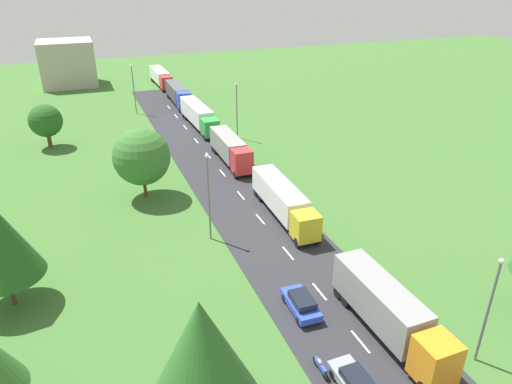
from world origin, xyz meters
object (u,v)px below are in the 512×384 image
Objects in this scene: truck_fifth at (178,93)px; lamppost_third at (237,108)px; motorcycle_courier at (320,366)px; lamppost_lead at (489,306)px; tree_pine at (142,157)px; tree_elm at (202,355)px; distant_building at (67,63)px; truck_lead at (389,311)px; truck_third at (230,148)px; truck_sixth at (161,77)px; truck_second at (283,200)px; car_second at (301,303)px; lamppost_second at (209,194)px; tree_ash at (46,121)px; lamppost_fourth at (134,87)px; truck_fourth at (198,115)px; car_lead at (357,384)px.

lamppost_third is (4.10, -23.82, 2.76)m from truck_fifth.
motorcycle_courier is at bearing -95.17° from truck_fifth.
tree_pine is at bearing 116.56° from lamppost_lead.
tree_elm reaches higher than distant_building.
truck_third is (0.02, 36.23, -0.08)m from truck_lead.
lamppost_lead is at bearing -87.33° from truck_sixth.
tree_elm is at bearing -101.48° from truck_fifth.
truck_third is at bearing -90.32° from truck_fifth.
truck_third is 0.89× the size of truck_fifth.
distant_building reaches higher than truck_second.
car_second is 0.47× the size of lamppost_second.
car_second is 0.48× the size of lamppost_third.
lamppost_second reaches higher than tree_pine.
tree_elm reaches higher than motorcycle_courier.
lamppost_lead is 0.94× the size of lamppost_third.
distant_building reaches higher than tree_ash.
truck_second is 1.50× the size of lamppost_fourth.
truck_fifth reaches higher than truck_second.
motorcycle_courier is 48.48m from lamppost_third.
lamppost_third is at bearing 77.42° from motorcycle_courier.
lamppost_fourth reaches higher than truck_lead.
truck_fourth is 57.48m from car_lead.
truck_sixth is 3.15× the size of car_lead.
truck_fourth is 1.82× the size of tree_pine.
motorcycle_courier is 0.23× the size of tree_pine.
distant_building is (-19.29, 58.51, 2.83)m from truck_third.
car_second is (-5.06, -14.76, -1.23)m from truck_second.
tree_pine reaches higher than car_second.
truck_fourth reaches higher than truck_fifth.
lamppost_lead is at bearing -1.80° from tree_elm.
tree_ash is at bearing -124.22° from truck_sixth.
car_lead is 2.69m from motorcycle_courier.
lamppost_third reaches higher than truck_sixth.
distant_building is (-6.56, 64.96, -0.07)m from tree_pine.
lamppost_fourth is 1.37× the size of tree_ash.
truck_second is 3.05× the size of car_lead.
motorcycle_courier is at bearing -94.10° from truck_sixth.
truck_fifth is at bearing -89.64° from truck_sixth.
car_second is at bearing -102.34° from lamppost_third.
tree_elm is (-6.44, -21.49, 1.74)m from lamppost_second.
truck_fourth is 3.54× the size of car_second.
car_lead is at bearing -97.02° from truck_third.
lamppost_fourth is at bearing 42.84° from tree_ash.
truck_third reaches higher than car_lead.
lamppost_second is 0.78× the size of distant_building.
tree_ash is (-15.15, 34.34, -0.90)m from lamppost_second.
lamppost_second is 1.02× the size of lamppost_third.
distant_building is at bearing 99.18° from car_second.
tree_pine is at bearing -108.01° from truck_fifth.
distant_building is (-19.39, 41.26, 2.82)m from truck_fourth.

